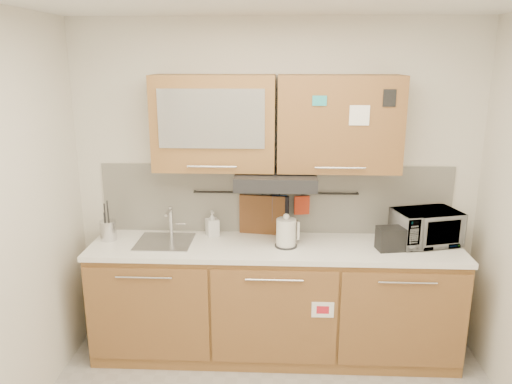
# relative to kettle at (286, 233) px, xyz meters

# --- Properties ---
(wall_back) EXTENTS (3.20, 0.00, 3.20)m
(wall_back) POSITION_rel_kettle_xyz_m (-0.08, 0.34, 0.28)
(wall_back) COLOR silver
(wall_back) RESTS_ON ground
(base_cabinet) EXTENTS (2.80, 0.64, 0.88)m
(base_cabinet) POSITION_rel_kettle_xyz_m (-0.08, 0.03, -0.62)
(base_cabinet) COLOR brown
(base_cabinet) RESTS_ON floor
(countertop) EXTENTS (2.82, 0.62, 0.04)m
(countertop) POSITION_rel_kettle_xyz_m (-0.08, 0.03, -0.12)
(countertop) COLOR white
(countertop) RESTS_ON base_cabinet
(backsplash) EXTENTS (2.80, 0.02, 0.56)m
(backsplash) POSITION_rel_kettle_xyz_m (-0.08, 0.33, 0.18)
(backsplash) COLOR silver
(backsplash) RESTS_ON countertop
(upper_cabinets) EXTENTS (1.82, 0.37, 0.70)m
(upper_cabinets) POSITION_rel_kettle_xyz_m (-0.09, 0.16, 0.81)
(upper_cabinets) COLOR brown
(upper_cabinets) RESTS_ON wall_back
(range_hood) EXTENTS (0.60, 0.46, 0.10)m
(range_hood) POSITION_rel_kettle_xyz_m (-0.08, 0.09, 0.40)
(range_hood) COLOR black
(range_hood) RESTS_ON upper_cabinets
(sink) EXTENTS (0.42, 0.40, 0.26)m
(sink) POSITION_rel_kettle_xyz_m (-0.93, 0.05, -0.10)
(sink) COLOR silver
(sink) RESTS_ON countertop
(utensil_rail) EXTENTS (1.30, 0.02, 0.02)m
(utensil_rail) POSITION_rel_kettle_xyz_m (-0.08, 0.29, 0.24)
(utensil_rail) COLOR black
(utensil_rail) RESTS_ON backsplash
(utensil_crock) EXTENTS (0.15, 0.15, 0.31)m
(utensil_crock) POSITION_rel_kettle_xyz_m (-1.38, 0.08, -0.02)
(utensil_crock) COLOR silver
(utensil_crock) RESTS_ON countertop
(kettle) EXTENTS (0.20, 0.19, 0.26)m
(kettle) POSITION_rel_kettle_xyz_m (0.00, 0.00, 0.00)
(kettle) COLOR silver
(kettle) RESTS_ON countertop
(toaster) EXTENTS (0.25, 0.17, 0.17)m
(toaster) POSITION_rel_kettle_xyz_m (0.79, -0.03, -0.01)
(toaster) COLOR black
(toaster) RESTS_ON countertop
(microwave) EXTENTS (0.54, 0.44, 0.26)m
(microwave) POSITION_rel_kettle_xyz_m (1.06, 0.11, 0.03)
(microwave) COLOR #999999
(microwave) RESTS_ON countertop
(soap_bottle) EXTENTS (0.12, 0.12, 0.21)m
(soap_bottle) POSITION_rel_kettle_xyz_m (-0.59, 0.21, -0.00)
(soap_bottle) COLOR #999999
(soap_bottle) RESTS_ON countertop
(cutting_board) EXTENTS (0.37, 0.08, 0.45)m
(cutting_board) POSITION_rel_kettle_xyz_m (-0.19, 0.27, -0.01)
(cutting_board) COLOR brown
(cutting_board) RESTS_ON utensil_rail
(oven_mitt) EXTENTS (0.13, 0.05, 0.20)m
(oven_mitt) POSITION_rel_kettle_xyz_m (-0.05, 0.27, 0.12)
(oven_mitt) COLOR navy
(oven_mitt) RESTS_ON utensil_rail
(dark_pouch) EXTENTS (0.16, 0.09, 0.24)m
(dark_pouch) POSITION_rel_kettle_xyz_m (-0.05, 0.27, 0.10)
(dark_pouch) COLOR black
(dark_pouch) RESTS_ON utensil_rail
(pot_holder) EXTENTS (0.12, 0.04, 0.15)m
(pot_holder) POSITION_rel_kettle_xyz_m (0.13, 0.27, 0.14)
(pot_holder) COLOR #B23017
(pot_holder) RESTS_ON utensil_rail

